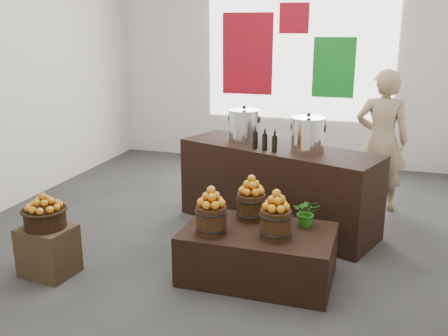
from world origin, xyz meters
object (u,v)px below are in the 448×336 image
(crate, at_px, (48,251))
(wicker_basket, at_px, (45,219))
(shopper, at_px, (381,141))
(display_table, at_px, (258,254))
(stock_pot_left, at_px, (244,126))
(counter, at_px, (277,187))
(stock_pot_center, at_px, (308,136))

(crate, height_order, wicker_basket, wicker_basket)
(crate, distance_m, shopper, 4.27)
(display_table, relative_size, stock_pot_left, 3.81)
(wicker_basket, relative_size, shopper, 0.21)
(counter, relative_size, stock_pot_left, 6.47)
(crate, relative_size, stock_pot_left, 1.32)
(display_table, distance_m, stock_pot_left, 1.88)
(stock_pot_left, bearing_deg, display_table, -70.00)
(counter, bearing_deg, display_table, -65.71)
(counter, bearing_deg, stock_pot_left, -180.00)
(crate, xyz_separation_m, wicker_basket, (0.00, 0.00, 0.34))
(counter, bearing_deg, shopper, 60.77)
(display_table, relative_size, stock_pot_center, 3.81)
(display_table, distance_m, stock_pot_center, 1.57)
(crate, height_order, counter, counter)
(counter, distance_m, stock_pot_center, 0.78)
(display_table, xyz_separation_m, counter, (-0.09, 1.36, 0.25))
(stock_pot_center, bearing_deg, counter, 159.67)
(crate, height_order, stock_pot_center, stock_pot_center)
(stock_pot_left, bearing_deg, crate, -124.38)
(stock_pot_center, bearing_deg, crate, -141.78)
(stock_pot_left, xyz_separation_m, stock_pot_center, (0.83, -0.31, 0.00))
(shopper, bearing_deg, crate, 42.16)
(stock_pot_center, distance_m, shopper, 1.41)
(wicker_basket, bearing_deg, stock_pot_center, 38.22)
(display_table, height_order, counter, counter)
(stock_pot_left, relative_size, stock_pot_center, 1.00)
(stock_pot_center, xyz_separation_m, shopper, (0.81, 1.13, -0.25))
(stock_pot_center, bearing_deg, wicker_basket, -141.78)
(display_table, distance_m, shopper, 2.68)
(stock_pot_center, relative_size, shopper, 0.20)
(wicker_basket, xyz_separation_m, display_table, (1.98, 0.54, -0.34))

